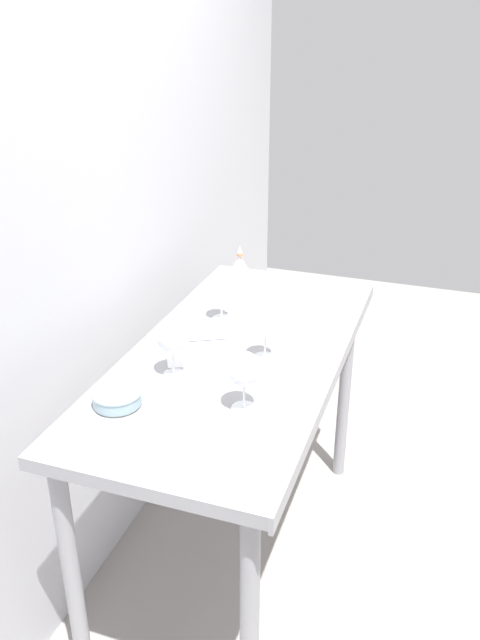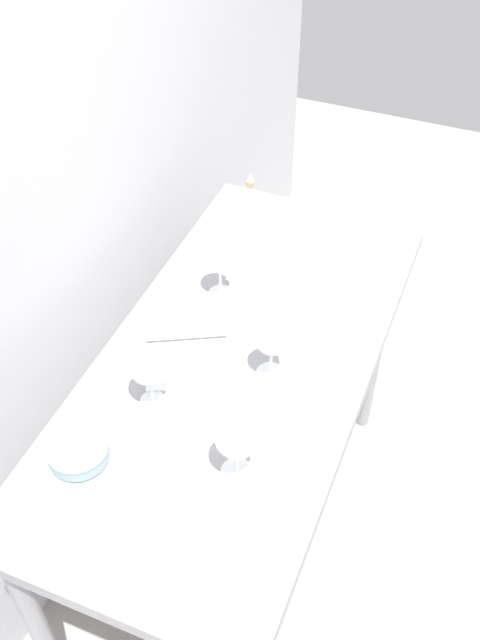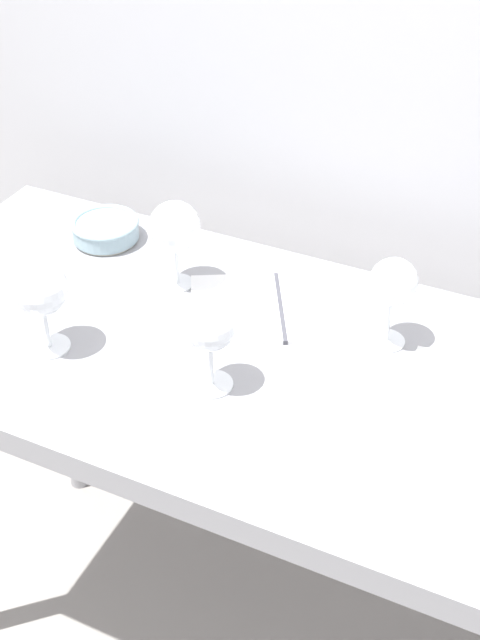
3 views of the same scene
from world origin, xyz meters
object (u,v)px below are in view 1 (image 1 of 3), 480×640
Objects in this scene: wine_glass_far_right at (221,287)px; decanter_funnel at (240,267)px; wine_glass_near_center at (265,324)px; open_notebook at (197,343)px; wine_glass_near_left at (244,370)px; tasting_bowl at (117,397)px; tasting_sheet_upper at (259,306)px; wine_glass_far_left at (172,337)px.

decanter_funnel is at bearing 9.85° from wine_glass_far_right.
wine_glass_near_center is at bearing -154.20° from decanter_funnel.
wine_glass_far_right is at bearing -30.41° from open_notebook.
tasting_bowl is at bearing 106.29° from wine_glass_near_left.
tasting_sheet_upper is at bearing -146.55° from decanter_funnel.
open_notebook is at bearing 160.36° from tasting_sheet_upper.
tasting_bowl is (-0.21, 0.08, -0.10)m from wine_glass_far_left.
wine_glass_far_left is at bearing 154.91° from open_notebook.
open_notebook is 2.75× the size of tasting_bowl.
tasting_bowl is 1.01m from decanter_funnel.
wine_glass_far_right is 0.21m from tasting_sheet_upper.
tasting_sheet_upper is 1.57× the size of tasting_bowl.
wine_glass_near_left is 0.45× the size of open_notebook.
wine_glass_far_left is 0.41m from wine_glass_far_right.
wine_glass_far_right is 1.22× the size of decanter_funnel.
tasting_bowl is at bearing 173.00° from wine_glass_far_right.
wine_glass_far_left reaches higher than tasting_sheet_upper.
wine_glass_far_left is at bearing -175.10° from decanter_funnel.
wine_glass_near_left is 0.43m from open_notebook.
decanter_funnel is (1.01, -0.01, 0.02)m from tasting_bowl.
wine_glass_near_center is 0.41m from tasting_sheet_upper.
tasting_sheet_upper is 1.59× the size of decanter_funnel.
wine_glass_far_right is at bearing -170.15° from decanter_funnel.
wine_glass_near_left is at bearing -153.32° from wine_glass_far_right.
wine_glass_far_left is 0.24m from tasting_bowl.
open_notebook is 0.60m from decanter_funnel.
wine_glass_near_center is 1.20× the size of decanter_funnel.
tasting_bowl is (-0.41, 0.07, 0.02)m from open_notebook.
wine_glass_near_left reaches higher than wine_glass_far_right.
open_notebook is 0.36m from tasting_sheet_upper.
wine_glass_far_left reaches higher than decanter_funnel.
wine_glass_far_right reaches higher than tasting_bowl.
open_notebook is (0.02, 0.24, -0.11)m from wine_glass_near_center.
tasting_bowl reaches higher than open_notebook.
wine_glass_near_center is (0.19, -0.23, -0.01)m from wine_glass_far_left.
decanter_funnel is (0.91, 0.33, -0.07)m from wine_glass_near_left.
tasting_bowl is at bearing 179.56° from decanter_funnel.
wine_glass_far_left is at bearing 67.28° from wine_glass_near_left.
wine_glass_far_right is 1.21× the size of tasting_bowl.
wine_glass_far_right is 0.58m from wine_glass_near_left.
wine_glass_far_left is at bearing -179.89° from wine_glass_far_right.
wine_glass_far_left is at bearing -20.27° from tasting_bowl.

